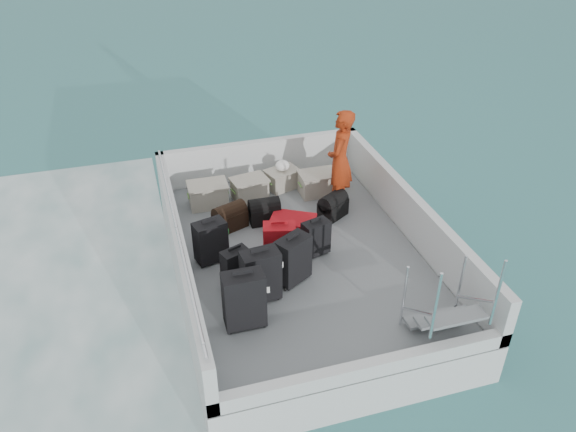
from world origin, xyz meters
The scene contains 22 objects.
ground centered at (0.00, 0.00, 0.00)m, with size 160.00×160.00×0.00m, color #1B5F5E.
ferry_hull centered at (0.00, 0.00, 0.30)m, with size 3.60×5.00×0.60m, color silver.
deck centered at (0.00, 0.00, 0.61)m, with size 3.30×4.70×0.02m, color slate.
deck_fittings centered at (0.35, -0.32, 0.99)m, with size 3.60×5.00×0.90m.
suitcase_0 centered at (-1.11, -1.25, 1.01)m, with size 0.50×0.28×0.77m, color black.
suitcase_1 centered at (-1.05, -0.45, 0.89)m, with size 0.36×0.21×0.55m, color black.
suitcase_2 centered at (-1.28, 0.17, 0.94)m, with size 0.44×0.26×0.64m, color black.
suitcase_3 centered at (-0.80, -0.83, 0.99)m, with size 0.48×0.28×0.74m, color black.
suitcase_4 centered at (-0.30, -0.59, 0.96)m, with size 0.47×0.28×0.69m, color black.
suitcase_5 centered at (-0.36, -0.14, 0.93)m, with size 0.45×0.27×0.62m, color #A40C17.
suitcase_7 centered at (0.19, -0.10, 0.89)m, with size 0.39×0.22×0.55m, color black.
suitcase_8 centered at (0.04, 0.52, 0.75)m, with size 0.44×0.67×0.26m, color #A40C17.
duffel_0 centered at (-0.86, 0.93, 0.78)m, with size 0.50×0.30×0.32m, color black, non-canonical shape.
duffel_1 centered at (-0.30, 0.94, 0.78)m, with size 0.48×0.30×0.32m, color black, non-canonical shape.
duffel_2 centered at (0.79, 0.79, 0.78)m, with size 0.46×0.30×0.32m, color black, non-canonical shape.
crate_0 centered at (-1.07, 1.70, 0.80)m, with size 0.61×0.42×0.37m, color #A39C8E.
crate_1 centered at (-0.36, 1.73, 0.79)m, with size 0.55×0.38×0.33m, color #A39C8E.
crate_2 centered at (0.27, 1.91, 0.78)m, with size 0.52×0.36×0.31m, color #A39C8E.
crate_3 centered at (0.80, 1.55, 0.80)m, with size 0.60×0.42×0.36m, color #A39C8E.
yellow_bag centered at (1.26, 1.71, 0.73)m, with size 0.28×0.26×0.22m, color gold.
white_bag centered at (0.27, 1.91, 1.02)m, with size 0.24×0.24×0.18m, color white.
passenger centered at (0.98, 1.06, 1.46)m, with size 0.62×0.40×1.68m, color red.
Camera 1 is at (-2.06, -6.32, 5.49)m, focal length 35.00 mm.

